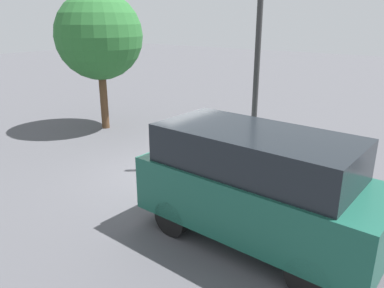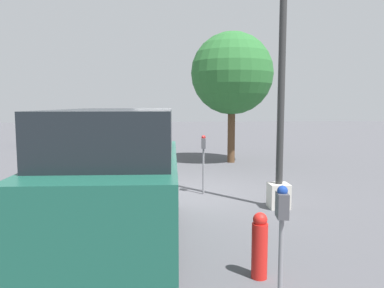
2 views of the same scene
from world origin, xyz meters
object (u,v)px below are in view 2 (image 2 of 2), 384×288
at_px(parking_meter_near, 203,151).
at_px(parked_van, 118,172).
at_px(fire_hydrant, 260,245).
at_px(car_distant, 56,130).
at_px(street_tree, 232,74).
at_px(lamp_post, 281,113).
at_px(parking_meter_far, 282,223).

distance_m(parking_meter_near, parked_van, 3.75).
bearing_deg(fire_hydrant, parked_van, -125.46).
relative_size(car_distant, street_tree, 0.78).
bearing_deg(car_distant, lamp_post, -150.16).
bearing_deg(street_tree, lamp_post, -1.44).
height_order(parked_van, street_tree, street_tree).
relative_size(lamp_post, fire_hydrant, 7.27).
distance_m(street_tree, fire_hydrant, 10.50).
relative_size(lamp_post, street_tree, 1.27).
bearing_deg(street_tree, parking_meter_near, -18.06).
xyz_separation_m(lamp_post, street_tree, (-6.63, 0.17, 1.37)).
distance_m(parking_meter_near, fire_hydrant, 4.77).
bearing_deg(parked_van, parking_meter_far, 39.98).
distance_m(lamp_post, fire_hydrant, 3.94).
xyz_separation_m(parking_meter_near, car_distant, (-13.23, -7.28, -0.33)).
xyz_separation_m(parking_meter_far, lamp_post, (-4.35, 1.38, 1.03)).
relative_size(parking_meter_near, lamp_post, 0.23).
height_order(lamp_post, car_distant, lamp_post).
distance_m(parking_meter_far, lamp_post, 4.68).
bearing_deg(street_tree, car_distant, -131.74).
height_order(parking_meter_near, car_distant, parking_meter_near).
height_order(lamp_post, street_tree, lamp_post).
xyz_separation_m(parking_meter_near, parked_van, (3.29, -1.79, 0.08)).
relative_size(lamp_post, car_distant, 1.63).
xyz_separation_m(car_distant, street_tree, (8.01, 8.98, 2.70)).
distance_m(lamp_post, street_tree, 6.77).
bearing_deg(fire_hydrant, lamp_post, 158.29).
bearing_deg(parking_meter_far, street_tree, 179.40).
xyz_separation_m(parked_van, street_tree, (-8.51, 3.49, 2.29)).
relative_size(parking_meter_far, fire_hydrant, 1.66).
bearing_deg(parking_meter_near, fire_hydrant, 10.04).
height_order(parking_meter_near, parked_van, parked_van).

